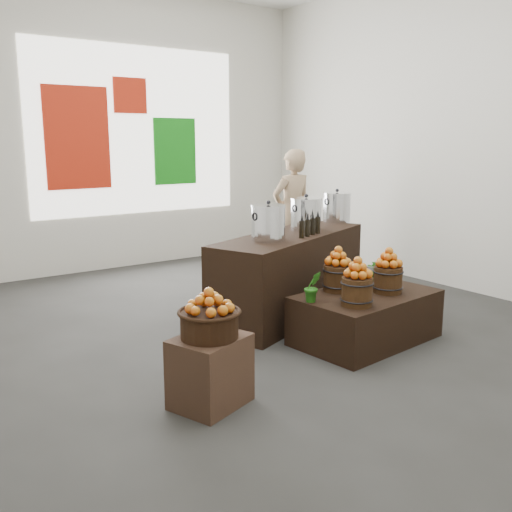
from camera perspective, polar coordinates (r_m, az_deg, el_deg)
ground at (r=5.86m, az=0.37°, el=-7.18°), size 7.00×7.00×0.00m
back_wall at (r=8.63m, az=-13.68°, el=12.06°), size 6.00×0.04×4.00m
back_opening at (r=8.73m, az=-11.77°, el=12.13°), size 3.20×0.02×2.40m
deco_red_left at (r=8.39m, az=-17.44°, el=11.19°), size 0.90×0.04×1.40m
deco_green_right at (r=8.98m, az=-8.10°, el=10.32°), size 0.70×0.04×1.00m
deco_red_upper at (r=8.70m, az=-12.50°, el=15.40°), size 0.50×0.04×0.50m
crate at (r=4.18m, az=-4.60°, el=-11.41°), size 0.62×0.57×0.51m
wicker_basket at (r=4.06m, az=-4.68°, el=-6.86°), size 0.41×0.41×0.19m
apples_in_basket at (r=4.00m, az=-4.72°, el=-4.42°), size 0.32×0.32×0.17m
display_table at (r=5.53m, az=10.92°, el=-6.02°), size 1.42×0.96×0.47m
apple_bucket_front_left at (r=5.03m, az=10.05°, el=-3.53°), size 0.27×0.27×0.25m
apples_in_bucket_front_left at (r=4.98m, az=10.14°, el=-1.15°), size 0.20×0.20×0.18m
apple_bucket_front_right at (r=5.51m, az=13.04°, el=-2.32°), size 0.27×0.27×0.25m
apples_in_bucket_front_right at (r=5.47m, az=13.14°, el=-0.14°), size 0.20×0.20×0.18m
apple_bucket_rear at (r=5.49m, az=8.16°, el=-2.20°), size 0.27×0.27×0.25m
apples_in_bucket_rear at (r=5.44m, az=8.22°, el=-0.01°), size 0.20×0.20×0.18m
herb_garnish_right at (r=5.81m, az=12.23°, el=-1.39°), size 0.28×0.25×0.28m
herb_garnish_left at (r=5.08m, az=5.69°, el=-3.07°), size 0.18×0.16×0.28m
counter at (r=6.19m, az=3.40°, el=-1.87°), size 2.28×1.44×0.89m
stock_pot_left at (r=5.70m, az=1.24°, el=3.26°), size 0.34×0.34×0.34m
stock_pot_center at (r=6.38m, az=5.03°, el=4.12°), size 0.34×0.34×0.34m
stock_pot_right at (r=7.08m, az=8.07°, el=4.79°), size 0.34×0.34×0.34m
oil_cruets at (r=5.98m, az=5.28°, el=3.18°), size 0.32×0.17×0.25m
shopper at (r=8.00m, az=3.61°, el=4.35°), size 0.65×0.43×1.75m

